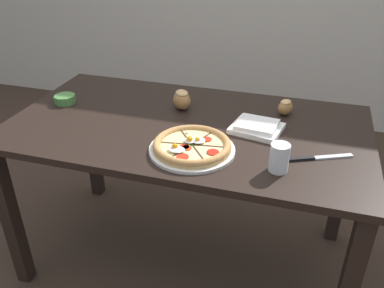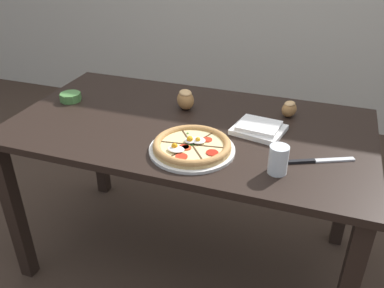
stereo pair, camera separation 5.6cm
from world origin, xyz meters
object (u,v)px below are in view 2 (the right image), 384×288
(pizza, at_px, (192,146))
(water_glass, at_px, (278,161))
(bread_piece_mid, at_px, (185,99))
(bread_piece_near, at_px, (289,109))
(ramekin_bowl, at_px, (70,97))
(napkin_folded, at_px, (259,128))
(knife_main, at_px, (319,161))
(dining_table, at_px, (189,144))

(pizza, bearing_deg, water_glass, -6.73)
(pizza, xyz_separation_m, water_glass, (0.32, -0.04, 0.02))
(pizza, bearing_deg, bread_piece_mid, 113.65)
(bread_piece_near, relative_size, water_glass, 0.93)
(ramekin_bowl, relative_size, napkin_folded, 0.45)
(napkin_folded, bearing_deg, knife_main, -31.20)
(pizza, distance_m, ramekin_bowl, 0.73)
(ramekin_bowl, bearing_deg, pizza, -19.78)
(knife_main, xyz_separation_m, water_glass, (-0.13, -0.12, 0.04))
(ramekin_bowl, xyz_separation_m, bread_piece_near, (0.99, 0.17, 0.02))
(bread_piece_near, distance_m, bread_piece_mid, 0.46)
(pizza, height_order, ramekin_bowl, pizza)
(bread_piece_mid, bearing_deg, napkin_folded, -17.72)
(dining_table, relative_size, water_glass, 14.77)
(dining_table, bearing_deg, napkin_folded, 4.80)
(dining_table, xyz_separation_m, knife_main, (0.54, -0.13, 0.10))
(pizza, xyz_separation_m, napkin_folded, (0.20, 0.23, -0.00))
(ramekin_bowl, bearing_deg, water_glass, -15.80)
(dining_table, height_order, pizza, pizza)
(pizza, bearing_deg, bread_piece_near, 54.49)
(dining_table, height_order, water_glass, water_glass)
(bread_piece_mid, distance_m, knife_main, 0.66)
(pizza, distance_m, bread_piece_near, 0.51)
(napkin_folded, relative_size, knife_main, 0.95)
(bread_piece_near, height_order, bread_piece_mid, bread_piece_mid)
(dining_table, relative_size, ramekin_bowl, 14.99)
(bread_piece_mid, bearing_deg, bread_piece_near, 9.29)
(napkin_folded, height_order, water_glass, water_glass)
(water_glass, bearing_deg, ramekin_bowl, 164.20)
(bread_piece_mid, bearing_deg, knife_main, -23.62)
(pizza, xyz_separation_m, ramekin_bowl, (-0.69, 0.25, 0.00))
(pizza, height_order, bread_piece_mid, bread_piece_mid)
(water_glass, bearing_deg, knife_main, 41.81)
(bread_piece_near, xyz_separation_m, bread_piece_mid, (-0.45, -0.07, 0.01))
(dining_table, relative_size, bread_piece_near, 15.96)
(ramekin_bowl, height_order, napkin_folded, ramekin_bowl)
(knife_main, bearing_deg, bread_piece_mid, 131.51)
(dining_table, xyz_separation_m, ramekin_bowl, (-0.61, 0.04, 0.12))
(napkin_folded, xyz_separation_m, bread_piece_mid, (-0.36, 0.11, 0.03))
(ramekin_bowl, bearing_deg, bread_piece_near, 9.79)
(ramekin_bowl, distance_m, knife_main, 1.15)
(bread_piece_near, bearing_deg, pizza, -125.51)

